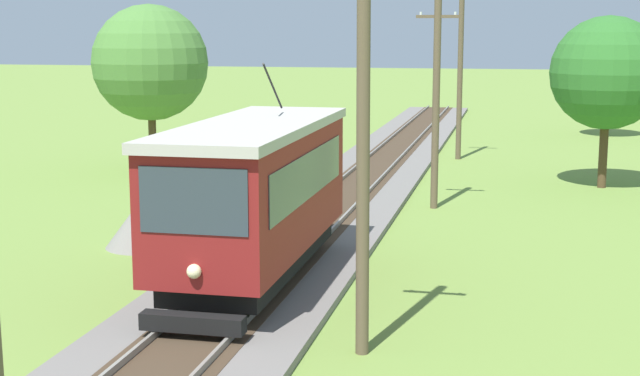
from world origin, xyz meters
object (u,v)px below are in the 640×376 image
utility_pole_near_tram (363,126)px  utility_pole_mid (436,98)px  tree_left_near (607,73)px  tree_right_near (150,63)px  red_tram (255,194)px  utility_pole_far (460,65)px  gravel_pile (144,222)px  tree_left_far (609,64)px

utility_pole_near_tram → utility_pole_mid: size_ratio=1.15×
tree_left_near → tree_right_near: bearing=-179.9°
utility_pole_mid → red_tram: bearing=-106.8°
utility_pole_near_tram → utility_pole_far: bearing=90.0°
utility_pole_mid → tree_left_near: utility_pole_mid is taller
utility_pole_far → gravel_pile: utility_pole_far is taller
utility_pole_near_tram → tree_right_near: bearing=121.9°
utility_pole_near_tram → tree_right_near: size_ratio=1.20×
tree_left_near → tree_left_far: tree_left_near is taller
tree_left_far → red_tram: bearing=-107.8°
utility_pole_mid → utility_pole_far: 11.76m
tree_left_near → tree_left_far: (1.55, 16.85, -0.29)m
red_tram → utility_pole_far: bearing=82.0°
tree_right_near → tree_left_far: (19.45, 16.89, -0.52)m
red_tram → tree_right_near: 18.22m
red_tram → utility_pole_far: size_ratio=1.02×
utility_pole_near_tram → tree_left_near: (5.78, 19.53, 0.06)m
red_tram → tree_left_far: size_ratio=1.48×
utility_pole_mid → tree_right_near: utility_pole_mid is taller
utility_pole_near_tram → utility_pole_far: 25.92m
utility_pole_near_tram → utility_pole_mid: bearing=90.0°
red_tram → utility_pole_far: 22.41m
utility_pole_mid → tree_left_near: bearing=42.8°
tree_left_far → utility_pole_near_tram: bearing=-101.4°
red_tram → gravel_pile: size_ratio=4.08×
red_tram → tree_right_near: tree_right_near is taller
utility_pole_near_tram → red_tram: bearing=129.2°
red_tram → utility_pole_mid: (3.12, 10.35, 1.46)m
tree_left_near → utility_pole_far: bearing=132.1°
red_tram → utility_pole_near_tram: (3.12, -3.82, 2.01)m
tree_left_far → gravel_pile: bearing=-116.4°
utility_pole_far → utility_pole_near_tram: bearing=-90.0°
tree_left_far → utility_pole_mid: bearing=-108.3°
utility_pole_mid → gravel_pile: (-7.24, -7.14, -2.96)m
utility_pole_near_tram → tree_left_near: utility_pole_near_tram is taller
gravel_pile → tree_right_near: size_ratio=0.30×
utility_pole_mid → tree_left_far: 23.38m
gravel_pile → utility_pole_mid: bearing=44.6°
tree_left_far → tree_left_near: bearing=-95.2°
utility_pole_mid → utility_pole_far: utility_pole_far is taller
utility_pole_near_tram → tree_right_near: 22.95m
utility_pole_far → tree_left_near: size_ratio=1.31×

